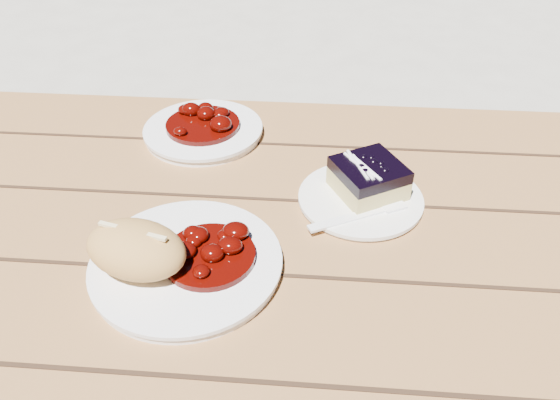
# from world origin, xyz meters

# --- Properties ---
(picnic_table) EXTENTS (2.00, 1.55, 0.75)m
(picnic_table) POSITION_xyz_m (0.00, -0.00, 0.59)
(picnic_table) COLOR brown
(picnic_table) RESTS_ON ground
(main_plate) EXTENTS (0.25, 0.25, 0.02)m
(main_plate) POSITION_xyz_m (0.25, -0.08, 0.76)
(main_plate) COLOR white
(main_plate) RESTS_ON picnic_table
(goulash_stew) EXTENTS (0.12, 0.12, 0.04)m
(goulash_stew) POSITION_xyz_m (0.28, -0.07, 0.79)
(goulash_stew) COLOR #400502
(goulash_stew) RESTS_ON main_plate
(bread_roll) EXTENTS (0.15, 0.12, 0.07)m
(bread_roll) POSITION_xyz_m (0.19, -0.10, 0.80)
(bread_roll) COLOR tan
(bread_roll) RESTS_ON main_plate
(dessert_plate) EXTENTS (0.18, 0.18, 0.01)m
(dessert_plate) POSITION_xyz_m (0.48, 0.08, 0.76)
(dessert_plate) COLOR white
(dessert_plate) RESTS_ON picnic_table
(blueberry_cake) EXTENTS (0.13, 0.13, 0.05)m
(blueberry_cake) POSITION_xyz_m (0.49, 0.10, 0.79)
(blueberry_cake) COLOR #CBBB6E
(blueberry_cake) RESTS_ON dessert_plate
(fork_dessert) EXTENTS (0.15, 0.10, 0.00)m
(fork_dessert) POSITION_xyz_m (0.46, 0.03, 0.76)
(fork_dessert) COLOR white
(fork_dessert) RESTS_ON dessert_plate
(second_plate) EXTENTS (0.21, 0.21, 0.02)m
(second_plate) POSITION_xyz_m (0.20, 0.26, 0.76)
(second_plate) COLOR white
(second_plate) RESTS_ON picnic_table
(second_stew) EXTENTS (0.13, 0.13, 0.04)m
(second_stew) POSITION_xyz_m (0.20, 0.26, 0.79)
(second_stew) COLOR #400502
(second_stew) RESTS_ON second_plate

